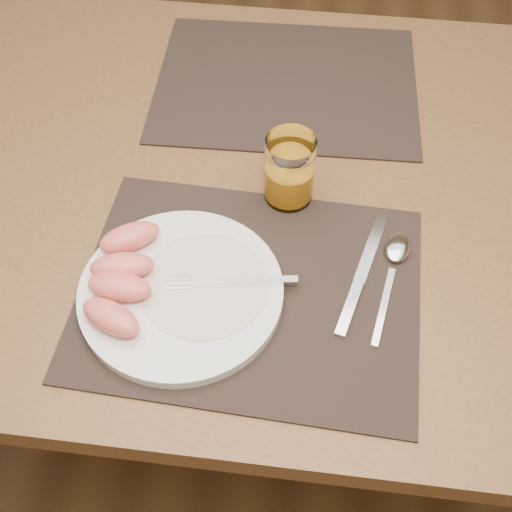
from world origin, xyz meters
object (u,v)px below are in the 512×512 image
object	(u,v)px
table	(262,209)
juice_glass	(289,173)
placemat_near	(250,291)
spoon	(396,255)
plate	(181,292)
placemat_far	(286,83)
fork	(219,281)
knife	(359,282)

from	to	relation	value
table	juice_glass	bearing A→B (deg)	-45.02
placemat_near	spoon	bearing A→B (deg)	22.02
placemat_near	juice_glass	size ratio (longest dim) A/B	4.13
spoon	juice_glass	distance (m)	0.19
plate	spoon	distance (m)	0.30
table	plate	xyz separation A→B (m)	(-0.08, -0.24, 0.10)
placemat_far	plate	distance (m)	0.47
plate	spoon	bearing A→B (deg)	19.17
plate	fork	size ratio (longest dim) A/B	1.54
table	placemat_near	size ratio (longest dim) A/B	3.11
knife	spoon	xyz separation A→B (m)	(0.05, 0.05, 0.00)
table	fork	world-z (taller)	fork
table	placemat_near	world-z (taller)	placemat_near
table	knife	world-z (taller)	knife
fork	plate	bearing A→B (deg)	-161.26
placemat_near	plate	distance (m)	0.09
placemat_far	fork	xyz separation A→B (m)	(-0.05, -0.44, 0.02)
fork	knife	bearing A→B (deg)	10.10
table	spoon	size ratio (longest dim) A/B	7.30
table	knife	size ratio (longest dim) A/B	6.46
plate	juice_glass	xyz separation A→B (m)	(0.12, 0.20, 0.04)
placemat_near	fork	xyz separation A→B (m)	(-0.04, -0.00, 0.02)
knife	juice_glass	bearing A→B (deg)	126.68
plate	juice_glass	size ratio (longest dim) A/B	2.48
placemat_near	placemat_far	bearing A→B (deg)	88.93
placemat_near	fork	distance (m)	0.04
plate	knife	world-z (taller)	plate
knife	placemat_near	bearing A→B (deg)	-168.41
juice_glass	placemat_near	bearing A→B (deg)	-101.38
fork	knife	size ratio (longest dim) A/B	0.81
plate	knife	bearing A→B (deg)	11.97
knife	juice_glass	size ratio (longest dim) A/B	1.99
placemat_near	knife	size ratio (longest dim) A/B	2.08
placemat_far	plate	world-z (taller)	plate
placemat_far	fork	world-z (taller)	fork
fork	spoon	world-z (taller)	fork
placemat_far	fork	bearing A→B (deg)	-96.12
juice_glass	plate	bearing A→B (deg)	-122.30
spoon	table	bearing A→B (deg)	144.89
spoon	juice_glass	world-z (taller)	juice_glass
table	plate	size ratio (longest dim) A/B	5.19
juice_glass	knife	bearing A→B (deg)	-53.32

